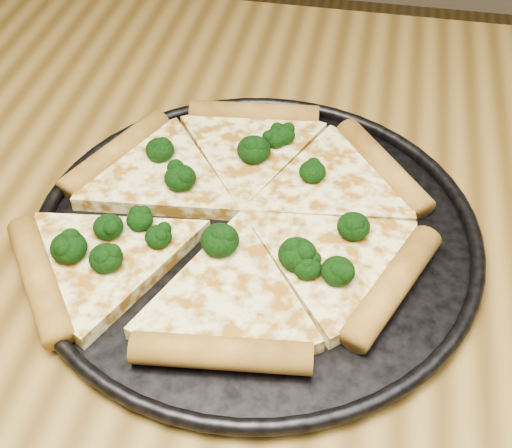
# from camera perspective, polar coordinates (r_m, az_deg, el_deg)

# --- Properties ---
(dining_table) EXTENTS (1.20, 0.90, 0.75)m
(dining_table) POSITION_cam_1_polar(r_m,az_deg,el_deg) (0.66, 1.77, -8.01)
(dining_table) COLOR olive
(dining_table) RESTS_ON ground
(pizza_pan) EXTENTS (0.39, 0.39, 0.02)m
(pizza_pan) POSITION_cam_1_polar(r_m,az_deg,el_deg) (0.59, -0.00, -0.56)
(pizza_pan) COLOR black
(pizza_pan) RESTS_ON dining_table
(pizza) EXTENTS (0.37, 0.34, 0.03)m
(pizza) POSITION_cam_1_polar(r_m,az_deg,el_deg) (0.60, -1.72, 0.82)
(pizza) COLOR #FFF59C
(pizza) RESTS_ON pizza_pan
(broccoli_florets) EXTENTS (0.25, 0.21, 0.02)m
(broccoli_florets) POSITION_cam_1_polar(r_m,az_deg,el_deg) (0.59, -2.85, 1.23)
(broccoli_florets) COLOR black
(broccoli_florets) RESTS_ON pizza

